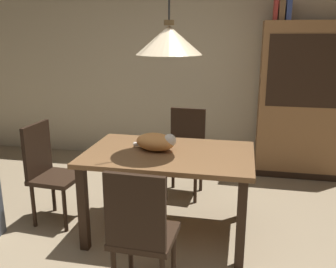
% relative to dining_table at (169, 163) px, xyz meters
% --- Properties ---
extents(back_wall, '(6.40, 0.10, 2.90)m').
position_rel_dining_table_xyz_m(back_wall, '(-0.08, 2.07, 0.80)').
color(back_wall, beige).
rests_on(back_wall, ground).
extents(dining_table, '(1.40, 0.90, 0.75)m').
position_rel_dining_table_xyz_m(dining_table, '(0.00, 0.00, 0.00)').
color(dining_table, brown).
rests_on(dining_table, ground).
extents(chair_left_side, '(0.43, 0.43, 0.93)m').
position_rel_dining_table_xyz_m(chair_left_side, '(-1.13, 0.01, -0.14)').
color(chair_left_side, black).
rests_on(chair_left_side, ground).
extents(chair_far_back, '(0.42, 0.42, 0.93)m').
position_rel_dining_table_xyz_m(chair_far_back, '(0.01, 0.88, -0.14)').
color(chair_far_back, black).
rests_on(chair_far_back, ground).
extents(chair_near_front, '(0.41, 0.41, 0.93)m').
position_rel_dining_table_xyz_m(chair_near_front, '(-0.00, -0.88, -0.14)').
color(chair_near_front, black).
rests_on(chair_near_front, ground).
extents(cat_sleeping, '(0.40, 0.28, 0.16)m').
position_rel_dining_table_xyz_m(cat_sleeping, '(-0.11, 0.02, 0.18)').
color(cat_sleeping, '#E59951').
rests_on(cat_sleeping, dining_table).
extents(pendant_lamp, '(0.52, 0.52, 1.30)m').
position_rel_dining_table_xyz_m(pendant_lamp, '(0.00, 0.00, 1.01)').
color(pendant_lamp, beige).
extents(hutch_bookcase, '(1.12, 0.45, 1.85)m').
position_rel_dining_table_xyz_m(hutch_bookcase, '(1.32, 1.74, 0.24)').
color(hutch_bookcase, olive).
rests_on(hutch_bookcase, ground).
extents(book_red_tall, '(0.04, 0.22, 0.28)m').
position_rel_dining_table_xyz_m(book_red_tall, '(0.89, 1.74, 1.34)').
color(book_red_tall, '#B73833').
rests_on(book_red_tall, hutch_bookcase).
extents(book_brown_thick, '(0.06, 0.24, 0.22)m').
position_rel_dining_table_xyz_m(book_brown_thick, '(0.96, 1.74, 1.31)').
color(book_brown_thick, brown).
rests_on(book_brown_thick, hutch_bookcase).
extents(book_blue_wide, '(0.06, 0.24, 0.24)m').
position_rel_dining_table_xyz_m(book_blue_wide, '(1.04, 1.74, 1.32)').
color(book_blue_wide, '#384C93').
rests_on(book_blue_wide, hutch_bookcase).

